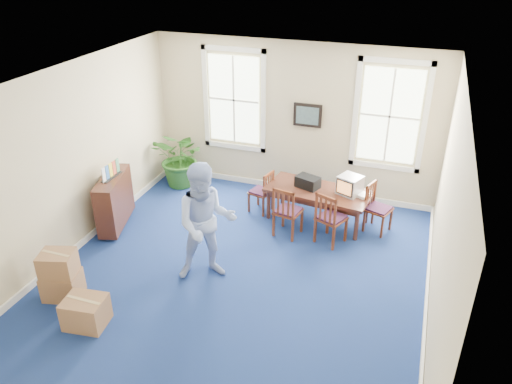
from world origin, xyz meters
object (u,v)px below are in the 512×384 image
(chair_near_left, at_px, (288,210))
(man, at_px, (206,223))
(crt_tv, at_px, (350,185))
(credenza, at_px, (115,203))
(cardboard_boxes, at_px, (76,273))
(conference_table, at_px, (317,205))
(potted_plant, at_px, (182,158))

(chair_near_left, xyz_separation_m, man, (-0.89, -1.64, 0.49))
(crt_tv, distance_m, credenza, 4.44)
(crt_tv, height_order, man, man)
(man, distance_m, cardboard_boxes, 2.12)
(conference_table, bearing_deg, man, -111.80)
(chair_near_left, distance_m, credenza, 3.27)
(conference_table, relative_size, cardboard_boxes, 1.35)
(conference_table, xyz_separation_m, potted_plant, (-3.16, 0.53, 0.32))
(man, height_order, credenza, man)
(conference_table, xyz_separation_m, crt_tv, (0.58, 0.04, 0.51))
(chair_near_left, height_order, cardboard_boxes, chair_near_left)
(conference_table, distance_m, man, 2.73)
(cardboard_boxes, bearing_deg, conference_table, 49.08)
(cardboard_boxes, bearing_deg, chair_near_left, 47.03)
(credenza, distance_m, cardboard_boxes, 2.07)
(conference_table, bearing_deg, cardboard_boxes, -123.59)
(credenza, bearing_deg, man, -36.60)
(chair_near_left, bearing_deg, man, 72.28)
(conference_table, xyz_separation_m, credenza, (-3.58, -1.46, 0.15))
(chair_near_left, bearing_deg, cardboard_boxes, 57.68)
(credenza, relative_size, cardboard_boxes, 0.85)
(chair_near_left, height_order, credenza, chair_near_left)
(conference_table, height_order, chair_near_left, chair_near_left)
(conference_table, xyz_separation_m, man, (-1.29, -2.31, 0.66))
(credenza, distance_m, potted_plant, 2.04)
(crt_tv, relative_size, cardboard_boxes, 0.29)
(chair_near_left, xyz_separation_m, credenza, (-3.18, -0.79, -0.02))
(chair_near_left, bearing_deg, crt_tv, -133.32)
(credenza, relative_size, potted_plant, 0.94)
(conference_table, relative_size, man, 0.98)
(man, bearing_deg, potted_plant, 95.71)
(crt_tv, bearing_deg, conference_table, -152.60)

